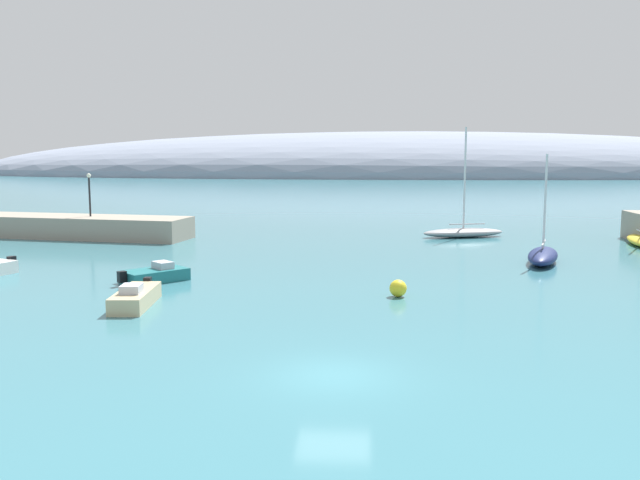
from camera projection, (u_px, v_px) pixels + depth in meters
The scene contains 9 objects.
water at pixel (334, 375), 22.55m from camera, with size 600.00×600.00×0.00m, color #38727F.
breakwater_rocks at pixel (50, 226), 59.01m from camera, with size 25.23×4.52×1.85m, color gray.
distant_ridge at pixel (407, 175), 213.62m from camera, with size 281.10×77.97×26.91m, color gray.
sailboat_navy_near_shore at pixel (543, 255), 44.97m from camera, with size 3.72×6.63×7.21m.
sailboat_grey_mid_mooring at pixel (463, 232), 58.59m from camera, with size 7.57×4.02×9.42m.
motorboat_sand_foreground at pixel (135, 297), 32.56m from camera, with size 1.86×4.99×1.18m.
motorboat_teal_alongside_breakwater at pixel (155, 275), 38.71m from camera, with size 3.86×3.91×1.09m.
mooring_buoy_yellow at pixel (398, 288), 34.62m from camera, with size 0.88×0.88×0.88m, color yellow.
harbor_lamp_post at pixel (89, 189), 57.74m from camera, with size 0.36×0.36×3.66m.
Camera 1 is at (1.02, -21.75, 7.40)m, focal length 38.10 mm.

